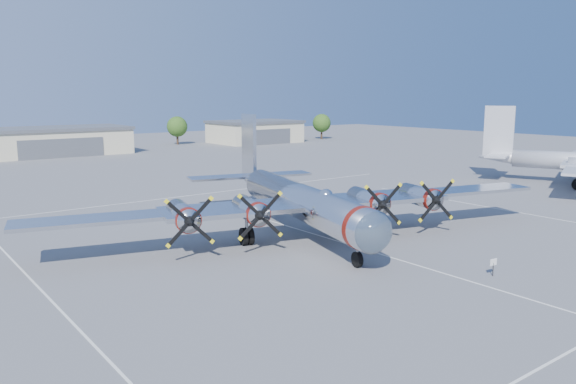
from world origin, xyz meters
TOP-DOWN VIEW (x-y plane):
  - ground at (0.00, 0.00)m, footprint 260.00×260.00m
  - parking_lines at (0.00, -1.75)m, footprint 60.00×50.08m
  - hangar_center at (0.00, 81.96)m, footprint 28.60×14.60m
  - hangar_east at (48.00, 81.96)m, footprint 20.60×14.60m
  - tree_east at (30.00, 88.00)m, footprint 4.80×4.80m
  - tree_far_east at (68.00, 80.00)m, footprint 4.80×4.80m
  - main_bomber_b29 at (-0.95, 3.11)m, footprint 50.13×40.32m
  - twin_engine_east at (44.45, 2.47)m, footprint 38.43×33.66m
  - info_placard at (2.10, -13.55)m, footprint 0.61×0.10m

SIDE VIEW (x-z plane):
  - ground at x=0.00m, z-range 0.00..0.00m
  - main_bomber_b29 at x=-0.95m, z-range -4.85..4.85m
  - twin_engine_east at x=44.45m, z-range -5.07..5.07m
  - parking_lines at x=0.00m, z-range 0.00..0.01m
  - info_placard at x=2.10m, z-range 0.24..1.39m
  - hangar_center at x=0.00m, z-range 0.01..5.41m
  - hangar_east at x=48.00m, z-range 0.01..5.41m
  - tree_east at x=30.00m, z-range 0.90..7.54m
  - tree_far_east at x=68.00m, z-range 0.90..7.54m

